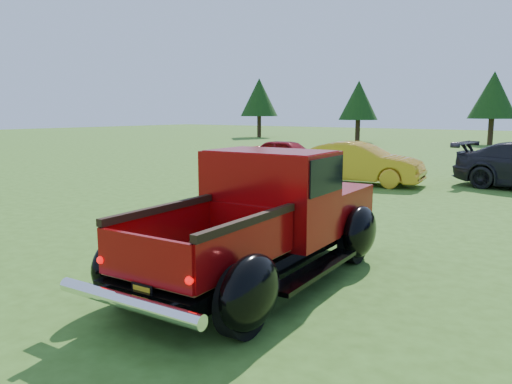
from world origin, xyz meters
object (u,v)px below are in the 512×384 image
Objects in this scene: tree_mid_left at (493,95)px; pickup_truck at (270,216)px; tree_far_west at (259,97)px; tree_west at (359,100)px; show_car_red at (288,154)px; show_car_yellow at (358,163)px.

pickup_truck is (3.46, -31.87, -2.55)m from tree_mid_left.
tree_far_west is 19.03m from tree_mid_left.
tree_west reaches higher than show_car_red.
show_car_yellow is at bearing 103.48° from pickup_truck.
tree_mid_left is (9.00, 2.00, 0.27)m from tree_west.
tree_west is at bearing 13.05° from show_car_red.
tree_west is 1.14× the size of show_car_yellow.
tree_mid_left reaches higher than pickup_truck.
tree_west is at bearing -167.47° from tree_mid_left.
tree_mid_left is (19.00, 1.00, -0.14)m from tree_far_west.
tree_far_west is 1.04× the size of tree_mid_left.
tree_far_west is at bearing 122.25° from pickup_truck.
show_car_red is (-3.50, -20.50, -2.79)m from tree_mid_left.
tree_mid_left is 32.16m from pickup_truck.
tree_west is 0.92× the size of tree_mid_left.
tree_far_west is 38.27m from pickup_truck.
tree_far_west is at bearing 33.42° from show_car_yellow.
show_car_red is at bearing -51.52° from tree_far_west.
tree_mid_left reaches higher than show_car_red.
show_car_yellow reaches higher than show_car_red.
show_car_yellow is (-2.81, 9.02, -0.17)m from pickup_truck.
show_car_red is at bearing -99.69° from tree_mid_left.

